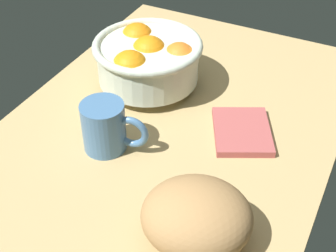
% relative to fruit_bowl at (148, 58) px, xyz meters
% --- Properties ---
extents(ground_plane, '(0.82, 0.58, 0.03)m').
position_rel_fruit_bowl_xyz_m(ground_plane, '(-0.08, -0.10, -0.08)').
color(ground_plane, tan).
extents(fruit_bowl, '(0.21, 0.21, 0.11)m').
position_rel_fruit_bowl_xyz_m(fruit_bowl, '(0.00, 0.00, 0.00)').
color(fruit_bowl, silver).
rests_on(fruit_bowl, ground).
extents(bread_loaf, '(0.18, 0.19, 0.09)m').
position_rel_fruit_bowl_xyz_m(bread_loaf, '(-0.31, -0.24, -0.02)').
color(bread_loaf, '#B08350').
rests_on(bread_loaf, ground).
extents(napkin_folded, '(0.16, 0.14, 0.01)m').
position_rel_fruit_bowl_xyz_m(napkin_folded, '(-0.06, -0.22, -0.06)').
color(napkin_folded, '#AE514F').
rests_on(napkin_folded, ground).
extents(mug, '(0.07, 0.12, 0.09)m').
position_rel_fruit_bowl_xyz_m(mug, '(-0.20, -0.03, -0.02)').
color(mug, teal).
rests_on(mug, ground).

